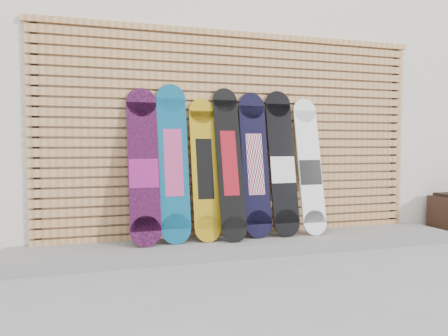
{
  "coord_description": "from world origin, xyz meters",
  "views": [
    {
      "loc": [
        -1.68,
        -3.5,
        1.08
      ],
      "look_at": [
        -0.37,
        0.75,
        0.85
      ],
      "focal_mm": 35.0,
      "sensor_mm": 36.0,
      "label": 1
    }
  ],
  "objects_px": {
    "snowboard_1": "(173,163)",
    "snowboard_2": "(205,169)",
    "snowboard_3": "(229,163)",
    "snowboard_4": "(255,164)",
    "snowboard_6": "(310,167)",
    "snowboard_5": "(282,164)",
    "snowboard_0": "(144,167)"
  },
  "relations": [
    {
      "from": "snowboard_1",
      "to": "snowboard_2",
      "type": "xyz_separation_m",
      "value": [
        0.32,
        0.0,
        -0.07
      ]
    },
    {
      "from": "snowboard_1",
      "to": "snowboard_3",
      "type": "height_order",
      "value": "snowboard_1"
    },
    {
      "from": "snowboard_4",
      "to": "snowboard_2",
      "type": "bearing_deg",
      "value": -178.99
    },
    {
      "from": "snowboard_2",
      "to": "snowboard_3",
      "type": "bearing_deg",
      "value": -9.75
    },
    {
      "from": "snowboard_6",
      "to": "snowboard_5",
      "type": "bearing_deg",
      "value": 179.27
    },
    {
      "from": "snowboard_0",
      "to": "snowboard_5",
      "type": "relative_size",
      "value": 0.99
    },
    {
      "from": "snowboard_1",
      "to": "snowboard_3",
      "type": "distance_m",
      "value": 0.57
    },
    {
      "from": "snowboard_4",
      "to": "snowboard_5",
      "type": "distance_m",
      "value": 0.31
    },
    {
      "from": "snowboard_1",
      "to": "snowboard_2",
      "type": "height_order",
      "value": "snowboard_1"
    },
    {
      "from": "snowboard_2",
      "to": "snowboard_1",
      "type": "bearing_deg",
      "value": -179.93
    },
    {
      "from": "snowboard_3",
      "to": "snowboard_5",
      "type": "distance_m",
      "value": 0.61
    },
    {
      "from": "snowboard_4",
      "to": "snowboard_6",
      "type": "bearing_deg",
      "value": -1.88
    },
    {
      "from": "snowboard_1",
      "to": "snowboard_3",
      "type": "relative_size",
      "value": 1.01
    },
    {
      "from": "snowboard_2",
      "to": "snowboard_3",
      "type": "relative_size",
      "value": 0.93
    },
    {
      "from": "snowboard_4",
      "to": "snowboard_6",
      "type": "xyz_separation_m",
      "value": [
        0.63,
        -0.02,
        -0.03
      ]
    },
    {
      "from": "snowboard_1",
      "to": "snowboard_5",
      "type": "relative_size",
      "value": 1.02
    },
    {
      "from": "snowboard_2",
      "to": "snowboard_0",
      "type": "bearing_deg",
      "value": -177.99
    },
    {
      "from": "snowboard_4",
      "to": "snowboard_1",
      "type": "bearing_deg",
      "value": -179.34
    },
    {
      "from": "snowboard_0",
      "to": "snowboard_3",
      "type": "height_order",
      "value": "snowboard_3"
    },
    {
      "from": "snowboard_3",
      "to": "snowboard_5",
      "type": "relative_size",
      "value": 1.01
    },
    {
      "from": "snowboard_4",
      "to": "snowboard_5",
      "type": "height_order",
      "value": "snowboard_5"
    },
    {
      "from": "snowboard_4",
      "to": "snowboard_0",
      "type": "bearing_deg",
      "value": -178.46
    },
    {
      "from": "snowboard_0",
      "to": "snowboard_1",
      "type": "distance_m",
      "value": 0.3
    },
    {
      "from": "snowboard_3",
      "to": "snowboard_4",
      "type": "height_order",
      "value": "snowboard_3"
    },
    {
      "from": "snowboard_2",
      "to": "snowboard_6",
      "type": "xyz_separation_m",
      "value": [
        1.18,
        -0.01,
        0.01
      ]
    },
    {
      "from": "snowboard_2",
      "to": "snowboard_5",
      "type": "xyz_separation_m",
      "value": [
        0.86,
        -0.01,
        0.04
      ]
    },
    {
      "from": "snowboard_0",
      "to": "snowboard_2",
      "type": "bearing_deg",
      "value": 2.01
    },
    {
      "from": "snowboard_0",
      "to": "snowboard_4",
      "type": "xyz_separation_m",
      "value": [
        1.17,
        0.03,
        0.01
      ]
    },
    {
      "from": "snowboard_3",
      "to": "snowboard_6",
      "type": "height_order",
      "value": "snowboard_3"
    },
    {
      "from": "snowboard_0",
      "to": "snowboard_2",
      "type": "height_order",
      "value": "snowboard_0"
    },
    {
      "from": "snowboard_5",
      "to": "snowboard_1",
      "type": "bearing_deg",
      "value": 179.68
    },
    {
      "from": "snowboard_3",
      "to": "snowboard_5",
      "type": "xyz_separation_m",
      "value": [
        0.61,
        0.04,
        -0.02
      ]
    }
  ]
}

